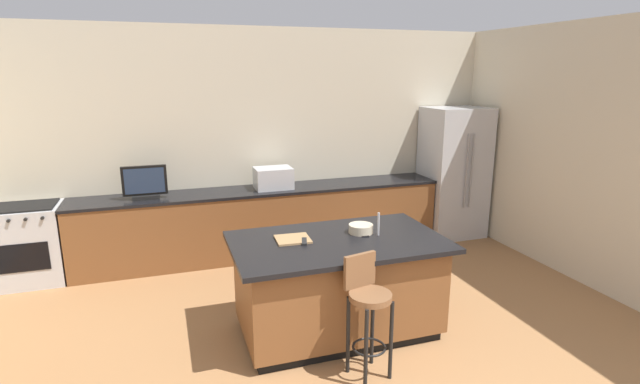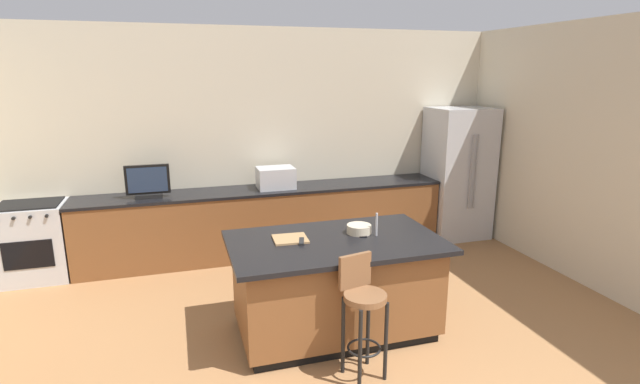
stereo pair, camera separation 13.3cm
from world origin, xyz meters
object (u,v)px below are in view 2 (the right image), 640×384
range_oven (34,242)px  cell_phone (362,235)px  kitchen_island (335,285)px  microwave (276,178)px  cutting_board (290,239)px  tv_remote (302,241)px  fruit_bowl (359,229)px  bar_stool_center (363,306)px  tv_monitor (148,183)px  refrigerator (458,173)px

range_oven → cell_phone: bearing=-32.8°
kitchen_island → microwave: bearing=92.7°
cutting_board → tv_remote: bearing=-49.8°
microwave → cutting_board: 2.07m
range_oven → fruit_bowl: size_ratio=4.03×
kitchen_island → cutting_board: cutting_board is taller
bar_stool_center → cutting_board: bearing=102.6°
range_oven → tv_monitor: bearing=-2.2°
refrigerator → cutting_board: (-3.00, -2.00, -0.02)m
range_oven → microwave: bearing=0.0°
fruit_bowl → bar_stool_center: bearing=-109.0°
refrigerator → tv_monitor: (-4.30, 0.00, 0.15)m
kitchen_island → fruit_bowl: fruit_bowl is taller
refrigerator → tv_remote: 3.59m
tv_remote → kitchen_island: bearing=10.7°
tv_remote → bar_stool_center: bearing=-51.8°
range_oven → cutting_board: 3.35m
kitchen_island → tv_remote: 0.56m
bar_stool_center → cutting_board: (-0.39, 0.82, 0.32)m
range_oven → microwave: (2.91, 0.00, 0.58)m
fruit_bowl → cell_phone: (0.01, -0.06, -0.04)m
tv_remote → cutting_board: tv_remote is taller
range_oven → cutting_board: (2.61, -2.05, 0.47)m
tv_monitor → tv_remote: bearing=-56.7°
tv_remote → refrigerator: bearing=51.0°
range_oven → fruit_bowl: bearing=-32.1°
cutting_board → refrigerator: bearing=33.6°
range_oven → tv_remote: bearing=-38.5°
tv_remote → fruit_bowl: bearing=24.0°
cell_phone → cutting_board: bearing=-171.3°
kitchen_island → range_oven: bearing=144.2°
tv_monitor → cutting_board: bearing=-57.1°
fruit_bowl → tv_remote: (-0.59, -0.09, -0.03)m
refrigerator → bar_stool_center: refrigerator is taller
cutting_board → tv_monitor: bearing=122.9°
fruit_bowl → microwave: bearing=100.3°
tv_remote → microwave: bearing=99.8°
tv_remote → cutting_board: size_ratio=0.55×
range_oven → cutting_board: size_ratio=3.02×
cell_phone → tv_remote: size_ratio=0.88×
kitchen_island → tv_monitor: 2.78m
refrigerator → microwave: (-2.71, 0.05, 0.09)m
tv_monitor → cell_phone: bearing=-46.3°
bar_stool_center → tv_remote: bearing=100.2°
bar_stool_center → fruit_bowl: bearing=58.4°
microwave → tv_monitor: size_ratio=0.93×
refrigerator → tv_remote: bearing=-144.4°
tv_monitor → bar_stool_center: (1.68, -2.82, -0.49)m
microwave → fruit_bowl: 2.09m
kitchen_island → tv_remote: (-0.31, 0.03, 0.46)m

